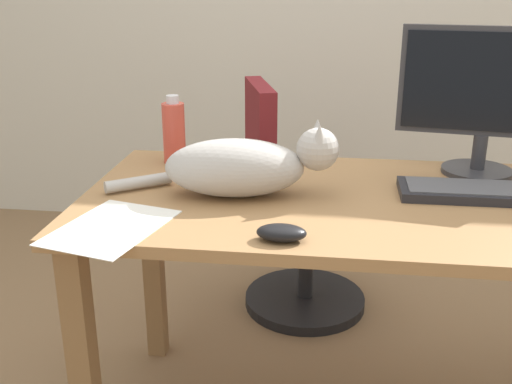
# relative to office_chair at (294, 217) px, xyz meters

# --- Properties ---
(desk) EXTENTS (1.52, 0.72, 0.73)m
(desk) POSITION_rel_office_chair_xyz_m (0.25, -0.68, 0.24)
(desk) COLOR #9E7247
(desk) RESTS_ON ground_plane
(office_chair) EXTENTS (0.50, 0.48, 0.91)m
(office_chair) POSITION_rel_office_chair_xyz_m (0.00, 0.00, 0.00)
(office_chair) COLOR black
(office_chair) RESTS_ON ground_plane
(monitor) EXTENTS (0.48, 0.20, 0.41)m
(monitor) POSITION_rel_office_chair_xyz_m (0.55, -0.43, 0.57)
(monitor) COLOR #333338
(monitor) RESTS_ON desk
(keyboard) EXTENTS (0.44, 0.15, 0.03)m
(keyboard) POSITION_rel_office_chair_xyz_m (0.53, -0.63, 0.36)
(keyboard) COLOR #232328
(keyboard) RESTS_ON desk
(cat) EXTENTS (0.61, 0.22, 0.20)m
(cat) POSITION_rel_office_chair_xyz_m (-0.09, -0.70, 0.42)
(cat) COLOR #B2ADA8
(cat) RESTS_ON desk
(computer_mouse) EXTENTS (0.11, 0.06, 0.04)m
(computer_mouse) POSITION_rel_office_chair_xyz_m (0.03, -0.97, 0.36)
(computer_mouse) COLOR black
(computer_mouse) RESTS_ON desk
(paper_sheet) EXTENTS (0.28, 0.34, 0.00)m
(paper_sheet) POSITION_rel_office_chair_xyz_m (-0.36, -0.95, 0.34)
(paper_sheet) COLOR white
(paper_sheet) RESTS_ON desk
(water_bottle) EXTENTS (0.07, 0.07, 0.21)m
(water_bottle) POSITION_rel_office_chair_xyz_m (-0.34, -0.44, 0.44)
(water_bottle) COLOR #D84C3D
(water_bottle) RESTS_ON desk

